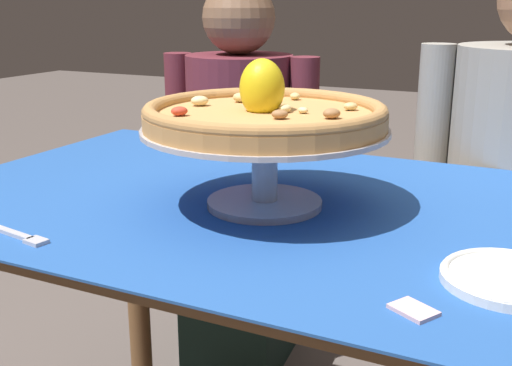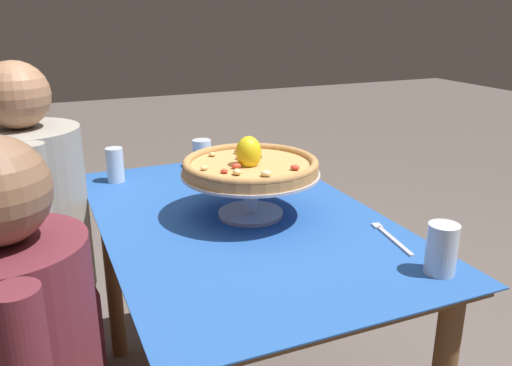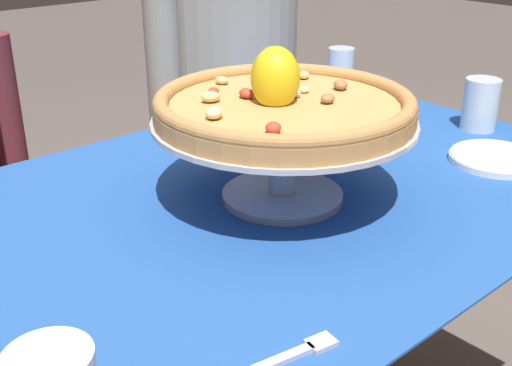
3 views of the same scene
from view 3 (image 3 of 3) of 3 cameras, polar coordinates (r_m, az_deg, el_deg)
The scene contains 7 objects.
dining_table at distance 1.13m, azimuth 1.02°, elevation -6.37°, with size 1.27×0.81×0.77m.
pizza_stand at distance 1.01m, azimuth 2.26°, elevation 3.55°, with size 0.41×0.41×0.14m.
pizza at distance 0.99m, azimuth 2.26°, elevation 7.01°, with size 0.40×0.40×0.11m.
water_glass_side_right at distance 1.43m, azimuth 19.29°, elevation 6.38°, with size 0.07×0.07×0.11m.
water_glass_back_right at distance 1.58m, azimuth 7.48°, elevation 9.30°, with size 0.06×0.06×0.12m.
side_plate at distance 1.27m, azimuth 20.52°, elevation 2.11°, with size 0.17×0.17×0.02m.
diner_right at distance 1.77m, azimuth -2.35°, elevation 3.61°, with size 0.51×0.39×1.22m.
Camera 3 is at (-0.66, -0.72, 1.22)m, focal length 45.00 mm.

